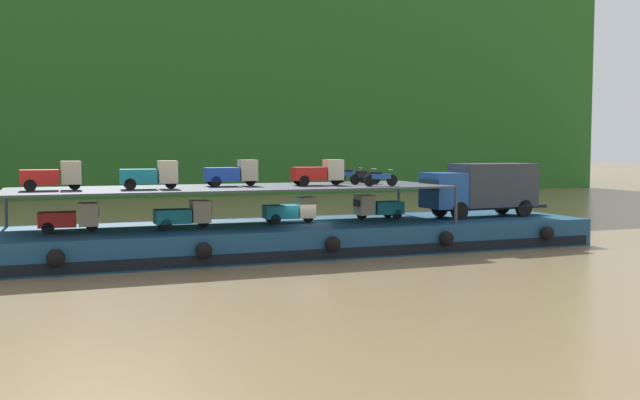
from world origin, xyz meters
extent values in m
plane|color=olive|center=(0.00, 0.00, 0.00)|extent=(400.00, 400.00, 0.00)
cube|color=#286023|center=(0.00, 61.47, 19.76)|extent=(117.33, 32.76, 39.52)
cube|color=navy|center=(0.00, 0.00, 0.75)|extent=(31.51, 7.61, 1.50)
cube|color=black|center=(0.00, -3.82, 0.35)|extent=(30.88, 0.06, 0.50)
sphere|color=black|center=(-12.60, -4.03, 0.85)|extent=(0.76, 0.76, 0.76)
sphere|color=black|center=(-6.30, -4.03, 0.85)|extent=(0.76, 0.76, 0.76)
sphere|color=black|center=(0.00, -4.03, 0.85)|extent=(0.76, 0.76, 0.76)
sphere|color=black|center=(6.30, -4.03, 0.85)|extent=(0.76, 0.76, 0.76)
sphere|color=black|center=(12.60, -4.03, 0.85)|extent=(0.76, 0.76, 0.76)
cube|color=#1E4C99|center=(8.16, -0.55, 3.10)|extent=(2.10, 2.27, 2.00)
cube|color=#192833|center=(7.13, -0.60, 3.45)|extent=(0.14, 1.84, 0.60)
cube|color=#33383D|center=(11.55, -0.40, 3.35)|extent=(4.90, 2.51, 2.50)
cube|color=black|center=(11.55, -0.40, 2.05)|extent=(6.86, 1.69, 0.20)
cylinder|color=black|center=(8.51, 0.48, 2.00)|extent=(1.01, 0.32, 1.00)
cylinder|color=black|center=(8.60, -1.54, 2.00)|extent=(1.01, 0.32, 1.00)
cylinder|color=black|center=(12.95, 0.68, 2.00)|extent=(1.01, 0.32, 1.00)
cylinder|color=black|center=(13.04, -1.34, 2.00)|extent=(1.01, 0.32, 1.00)
cylinder|color=#383D47|center=(7.27, 3.32, 2.50)|extent=(0.16, 0.16, 2.00)
cylinder|color=#383D47|center=(7.27, -3.32, 2.50)|extent=(0.16, 0.16, 2.00)
cylinder|color=#383D47|center=(-14.87, 3.32, 2.50)|extent=(0.16, 0.16, 2.00)
cube|color=#383D47|center=(-3.80, 0.00, 3.45)|extent=(22.31, 6.81, 0.10)
cube|color=red|center=(-12.48, -0.20, 2.13)|extent=(1.74, 1.26, 0.70)
cube|color=beige|center=(-11.08, -0.25, 2.33)|extent=(0.94, 1.03, 1.10)
cube|color=#19232D|center=(-10.61, -0.27, 2.44)|extent=(0.07, 0.85, 0.38)
cylinder|color=black|center=(-10.93, -0.26, 1.78)|extent=(0.56, 0.16, 0.56)
cylinder|color=black|center=(-12.90, -0.72, 1.78)|extent=(0.56, 0.16, 0.56)
cylinder|color=black|center=(-12.86, 0.34, 1.78)|extent=(0.56, 0.16, 0.56)
cube|color=teal|center=(-7.16, -0.58, 2.13)|extent=(1.72, 1.23, 0.70)
cube|color=#C6B793|center=(-5.76, -0.55, 2.33)|extent=(0.92, 1.02, 1.10)
cube|color=#19232D|center=(-5.29, -0.54, 2.44)|extent=(0.06, 0.85, 0.38)
cylinder|color=black|center=(-5.61, -0.54, 1.78)|extent=(0.56, 0.15, 0.56)
cylinder|color=black|center=(-7.55, -1.11, 1.78)|extent=(0.56, 0.15, 0.56)
cylinder|color=black|center=(-7.57, -0.06, 1.78)|extent=(0.56, 0.15, 0.56)
cube|color=teal|center=(-1.37, 0.06, 2.13)|extent=(1.75, 1.28, 0.70)
cube|color=#C6B793|center=(0.02, 0.00, 2.33)|extent=(0.94, 1.04, 1.10)
cube|color=#19232D|center=(0.49, -0.02, 2.44)|extent=(0.08, 0.85, 0.38)
cylinder|color=black|center=(0.17, -0.01, 1.78)|extent=(0.57, 0.17, 0.56)
cylinder|color=black|center=(-1.80, -0.45, 1.78)|extent=(0.57, 0.17, 0.56)
cylinder|color=black|center=(-1.75, 0.61, 1.78)|extent=(0.57, 0.17, 0.56)
cube|color=teal|center=(5.03, 0.44, 2.13)|extent=(1.76, 1.29, 0.70)
cube|color=beige|center=(3.64, 0.37, 2.33)|extent=(0.95, 1.05, 1.10)
cube|color=#19232D|center=(3.17, 0.34, 2.44)|extent=(0.09, 0.85, 0.38)
cylinder|color=black|center=(3.49, 0.36, 1.78)|extent=(0.57, 0.17, 0.56)
cylinder|color=black|center=(5.40, 1.00, 1.78)|extent=(0.57, 0.17, 0.56)
cylinder|color=black|center=(5.46, -0.06, 1.78)|extent=(0.57, 0.17, 0.56)
cube|color=red|center=(-13.21, -0.15, 4.13)|extent=(1.71, 1.22, 0.70)
cube|color=#C6B793|center=(-11.81, -0.14, 4.33)|extent=(0.91, 1.01, 1.10)
cube|color=#19232D|center=(-11.34, -0.13, 4.44)|extent=(0.05, 0.85, 0.38)
cylinder|color=black|center=(-11.66, -0.14, 3.78)|extent=(0.56, 0.15, 0.56)
cylinder|color=black|center=(-13.61, -0.69, 3.78)|extent=(0.56, 0.15, 0.56)
cylinder|color=black|center=(-13.62, 0.37, 3.78)|extent=(0.56, 0.15, 0.56)
cube|color=teal|center=(-8.78, -0.70, 4.13)|extent=(1.76, 1.28, 0.70)
cube|color=beige|center=(-7.38, -0.77, 4.33)|extent=(0.95, 1.04, 1.10)
cube|color=#19232D|center=(-6.91, -0.79, 4.44)|extent=(0.08, 0.85, 0.38)
cylinder|color=black|center=(-7.23, -0.78, 3.78)|extent=(0.57, 0.17, 0.56)
cylinder|color=black|center=(-9.20, -1.21, 3.78)|extent=(0.57, 0.17, 0.56)
cylinder|color=black|center=(-9.15, -0.16, 3.78)|extent=(0.57, 0.17, 0.56)
cube|color=#1E47B7|center=(-4.37, 0.74, 4.13)|extent=(1.73, 1.25, 0.70)
cube|color=#C6B793|center=(-2.97, 0.70, 4.33)|extent=(0.93, 1.03, 1.10)
cube|color=#19232D|center=(-2.50, 0.68, 4.44)|extent=(0.07, 0.85, 0.38)
cylinder|color=black|center=(-2.82, 0.69, 3.78)|extent=(0.56, 0.16, 0.56)
cylinder|color=black|center=(-4.78, 0.22, 3.78)|extent=(0.56, 0.16, 0.56)
cylinder|color=black|center=(-4.75, 1.28, 3.78)|extent=(0.56, 0.16, 0.56)
cube|color=red|center=(0.17, -0.07, 4.13)|extent=(1.75, 1.27, 0.70)
cube|color=beige|center=(1.57, -0.13, 4.33)|extent=(0.94, 1.04, 1.10)
cube|color=#19232D|center=(2.04, -0.15, 4.44)|extent=(0.08, 0.85, 0.38)
cylinder|color=black|center=(1.72, -0.14, 3.78)|extent=(0.57, 0.16, 0.56)
cylinder|color=black|center=(-0.25, -0.58, 3.78)|extent=(0.57, 0.16, 0.56)
cylinder|color=black|center=(-0.21, 0.48, 3.78)|extent=(0.57, 0.16, 0.56)
cylinder|color=black|center=(4.14, -2.05, 3.80)|extent=(0.60, 0.11, 0.60)
cylinder|color=black|center=(2.84, -2.03, 3.80)|extent=(0.60, 0.11, 0.60)
cube|color=#1E4C99|center=(3.49, -2.04, 4.02)|extent=(1.10, 0.22, 0.28)
cube|color=black|center=(3.24, -2.04, 4.20)|extent=(0.60, 0.21, 0.12)
cylinder|color=#B2B2B7|center=(4.04, -2.05, 4.35)|extent=(0.05, 0.55, 0.04)
cylinder|color=black|center=(4.17, 0.07, 3.80)|extent=(0.61, 0.16, 0.60)
cylinder|color=black|center=(2.88, -0.07, 3.80)|extent=(0.61, 0.16, 0.60)
cube|color=black|center=(3.53, 0.00, 4.02)|extent=(1.11, 0.31, 0.28)
cube|color=black|center=(3.28, -0.03, 4.20)|extent=(0.62, 0.26, 0.12)
cylinder|color=#B2B2B7|center=(4.07, 0.06, 4.35)|extent=(0.10, 0.55, 0.04)
cylinder|color=black|center=(4.22, 1.95, 3.80)|extent=(0.61, 0.18, 0.60)
cylinder|color=black|center=(2.93, 2.13, 3.80)|extent=(0.61, 0.18, 0.60)
cube|color=#1E4C99|center=(3.57, 2.04, 4.02)|extent=(1.12, 0.35, 0.28)
cube|color=black|center=(3.33, 2.08, 4.20)|extent=(0.62, 0.28, 0.12)
cylinder|color=#B2B2B7|center=(4.12, 1.97, 4.35)|extent=(0.12, 0.55, 0.04)
camera|label=1|loc=(-12.75, -36.05, 5.45)|focal=40.27mm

